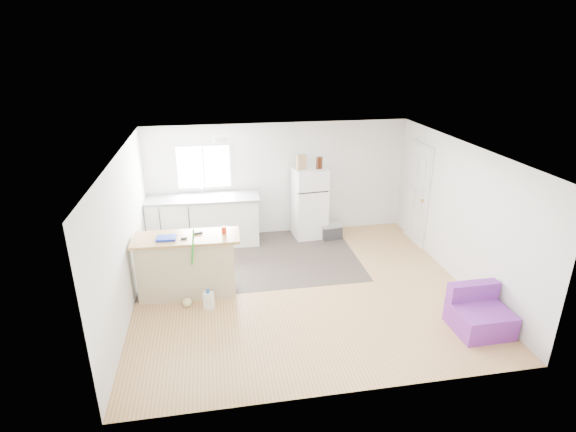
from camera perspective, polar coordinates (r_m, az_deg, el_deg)
The scene contains 19 objects.
room at distance 7.25m, azimuth 1.83°, elevation -0.93°, with size 5.51×5.01×2.41m.
vinyl_zone at distance 8.78m, azimuth -4.57°, elevation -5.42°, with size 4.05×2.50×0.00m, color #362E29.
window at distance 9.36m, azimuth -10.66°, elevation 6.16°, with size 1.18×0.06×0.98m.
interior_door at distance 9.55m, azimuth 16.12°, elevation 2.63°, with size 0.11×0.92×2.10m.
ceiling_fixture at distance 7.93m, azimuth -8.51°, elevation 9.58°, with size 0.30×0.30×0.07m, color white.
kitchen_cabinets at distance 9.36m, azimuth -10.63°, elevation -0.51°, with size 2.31×0.81×1.31m.
peninsula at distance 7.56m, azimuth -12.70°, elevation -6.12°, with size 1.71×0.69×1.04m.
refrigerator at distance 9.51m, azimuth 2.74°, elevation 1.69°, with size 0.71×0.68×1.50m.
cooler at distance 9.61m, azimuth 5.49°, elevation -1.88°, with size 0.47×0.36×0.33m.
purple_seat at distance 7.24m, azimuth 23.08°, elevation -11.44°, with size 0.78×0.73×0.63m.
cleaner_jug at distance 7.28m, azimuth -10.05°, elevation -10.48°, with size 0.17×0.14×0.33m.
mop at distance 7.39m, azimuth -12.54°, elevation -9.41°, with size 0.29×0.36×1.34m.
red_cup at distance 7.32m, azimuth -8.14°, elevation -1.77°, with size 0.08×0.08×0.12m, color red.
blue_tray at distance 7.31m, azimuth -15.21°, elevation -2.72°, with size 0.30×0.22×0.04m, color #142CBB.
tool_a at distance 7.39m, azimuth -11.36°, elevation -2.14°, with size 0.14×0.05×0.03m, color black.
tool_b at distance 7.25m, azimuth -13.09°, elevation -2.78°, with size 0.10×0.04×0.03m, color black.
cardboard_box at distance 9.19m, azimuth 1.71°, elevation 6.87°, with size 0.20×0.10×0.30m, color tan.
bottle_left at distance 9.23m, azimuth 3.82°, elevation 6.74°, with size 0.07×0.07×0.25m, color #3C1A0B.
bottle_right at distance 9.25m, azimuth 4.19°, elevation 6.77°, with size 0.07×0.07×0.25m, color #3C1A0B.
Camera 1 is at (-1.38, -6.56, 3.95)m, focal length 28.00 mm.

